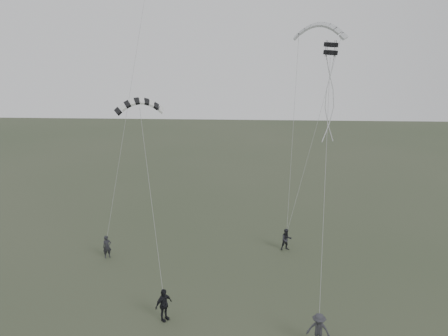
# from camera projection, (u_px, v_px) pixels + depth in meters

# --- Properties ---
(ground) EXTENTS (140.00, 140.00, 0.00)m
(ground) POSITION_uv_depth(u_px,v_px,m) (199.00, 301.00, 26.55)
(ground) COLOR #36422B
(ground) RESTS_ON ground
(flyer_left) EXTENTS (0.74, 0.67, 1.69)m
(flyer_left) POSITION_uv_depth(u_px,v_px,m) (107.00, 247.00, 31.85)
(flyer_left) COLOR black
(flyer_left) RESTS_ON ground
(flyer_right) EXTENTS (0.96, 0.83, 1.70)m
(flyer_right) POSITION_uv_depth(u_px,v_px,m) (286.00, 239.00, 33.05)
(flyer_right) COLOR #222227
(flyer_right) RESTS_ON ground
(flyer_center) EXTENTS (1.09, 1.17, 1.93)m
(flyer_center) POSITION_uv_depth(u_px,v_px,m) (164.00, 305.00, 24.44)
(flyer_center) COLOR black
(flyer_center) RESTS_ON ground
(flyer_far) EXTENTS (1.35, 0.99, 1.87)m
(flyer_far) POSITION_uv_depth(u_px,v_px,m) (319.00, 330.00, 22.28)
(flyer_far) COLOR #2E2E33
(flyer_far) RESTS_ON ground
(kite_pale_large) EXTENTS (4.40, 2.67, 1.90)m
(kite_pale_large) POSITION_uv_depth(u_px,v_px,m) (320.00, 24.00, 34.22)
(kite_pale_large) COLOR #ACAFB1
(kite_pale_large) RESTS_ON flyer_right
(kite_striped) EXTENTS (3.27, 2.10, 1.39)m
(kite_striped) POSITION_uv_depth(u_px,v_px,m) (139.00, 101.00, 28.21)
(kite_striped) COLOR black
(kite_striped) RESTS_ON flyer_center
(kite_box) EXTENTS (0.86, 0.87, 0.74)m
(kite_box) POSITION_uv_depth(u_px,v_px,m) (331.00, 49.00, 25.33)
(kite_box) COLOR black
(kite_box) RESTS_ON flyer_far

